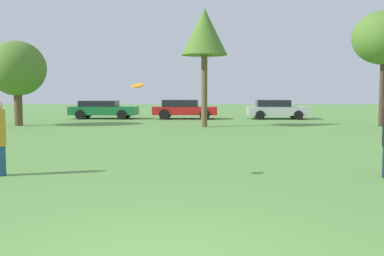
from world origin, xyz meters
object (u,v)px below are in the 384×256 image
at_px(tree_0, 17,69).
at_px(parked_car_green, 103,109).
at_px(parked_car_red, 184,109).
at_px(frisbee, 138,85).
at_px(parked_car_silver, 276,109).
at_px(tree_2, 384,38).
at_px(tree_1, 204,33).

distance_m(tree_0, parked_car_green, 7.49).
bearing_deg(parked_car_red, tree_0, -143.75).
height_order(frisbee, parked_car_silver, frisbee).
distance_m(tree_2, parked_car_red, 13.23).
bearing_deg(tree_0, parked_car_red, 33.93).
bearing_deg(frisbee, parked_car_red, 88.97).
relative_size(tree_0, parked_car_green, 1.00).
height_order(tree_1, parked_car_silver, tree_1).
height_order(tree_0, parked_car_green, tree_0).
height_order(frisbee, tree_0, tree_0).
distance_m(parked_car_green, parked_car_red, 5.63).
height_order(tree_0, parked_car_silver, tree_0).
relative_size(tree_1, tree_2, 1.01).
relative_size(parked_car_red, parked_car_silver, 1.08).
distance_m(frisbee, parked_car_silver, 22.16).
distance_m(tree_0, parked_car_red, 11.11).
relative_size(parked_car_green, parked_car_red, 1.05).
distance_m(tree_1, parked_car_silver, 9.54).
bearing_deg(tree_1, tree_0, 175.74).
xyz_separation_m(tree_1, parked_car_silver, (5.05, 6.87, -4.26)).
bearing_deg(parked_car_silver, frisbee, -105.35).
xyz_separation_m(frisbee, tree_1, (1.66, 14.21, 2.91)).
height_order(tree_1, tree_2, tree_1).
distance_m(parked_car_green, parked_car_silver, 11.97).
xyz_separation_m(tree_0, parked_car_green, (3.37, 6.22, -2.46)).
bearing_deg(tree_0, frisbee, -60.06).
bearing_deg(frisbee, parked_car_green, 103.92).
relative_size(tree_2, parked_car_green, 1.33).
bearing_deg(tree_0, parked_car_silver, 21.71).
xyz_separation_m(parked_car_red, parked_car_silver, (6.34, 0.05, -0.01)).
xyz_separation_m(tree_0, tree_2, (19.90, -0.25, 1.62)).
distance_m(frisbee, tree_2, 18.74).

